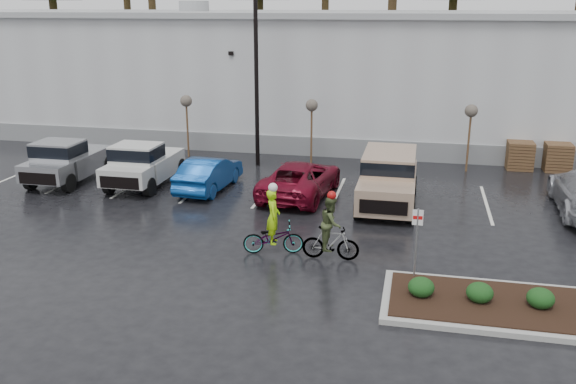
% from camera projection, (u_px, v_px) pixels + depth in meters
% --- Properties ---
extents(ground, '(120.00, 120.00, 0.00)m').
position_uv_depth(ground, '(283.00, 272.00, 18.09)').
color(ground, black).
rests_on(ground, ground).
extents(warehouse, '(60.50, 15.50, 7.20)m').
position_uv_depth(warehouse, '(361.00, 71.00, 37.54)').
color(warehouse, '#B9BCBF').
rests_on(warehouse, ground).
extents(wooded_ridge, '(80.00, 25.00, 6.00)m').
position_uv_depth(wooded_ridge, '(385.00, 54.00, 59.21)').
color(wooded_ridge, '#223E19').
rests_on(wooded_ridge, ground).
extents(lamppost, '(0.50, 1.00, 9.22)m').
position_uv_depth(lamppost, '(256.00, 47.00, 28.42)').
color(lamppost, black).
rests_on(lamppost, ground).
extents(sapling_west, '(0.60, 0.60, 3.20)m').
position_uv_depth(sapling_west, '(186.00, 104.00, 31.04)').
color(sapling_west, '#49291D').
rests_on(sapling_west, ground).
extents(sapling_mid, '(0.60, 0.60, 3.20)m').
position_uv_depth(sapling_mid, '(312.00, 109.00, 29.72)').
color(sapling_mid, '#49291D').
rests_on(sapling_mid, ground).
extents(sapling_east, '(0.60, 0.60, 3.20)m').
position_uv_depth(sapling_east, '(471.00, 114.00, 28.20)').
color(sapling_east, '#49291D').
rests_on(sapling_east, ground).
extents(pallet_stack_a, '(1.20, 1.20, 1.35)m').
position_uv_depth(pallet_stack_a, '(520.00, 155.00, 29.23)').
color(pallet_stack_a, '#49291D').
rests_on(pallet_stack_a, ground).
extents(pallet_stack_b, '(1.20, 1.20, 1.35)m').
position_uv_depth(pallet_stack_b, '(557.00, 157.00, 28.89)').
color(pallet_stack_b, '#49291D').
rests_on(pallet_stack_b, ground).
extents(curb_island, '(8.00, 3.00, 0.15)m').
position_uv_depth(curb_island, '(539.00, 310.00, 15.72)').
color(curb_island, gray).
rests_on(curb_island, ground).
extents(mulch_bed, '(7.60, 2.60, 0.04)m').
position_uv_depth(mulch_bed, '(539.00, 307.00, 15.69)').
color(mulch_bed, black).
rests_on(mulch_bed, curb_island).
extents(shrub_a, '(0.70, 0.70, 0.52)m').
position_uv_depth(shrub_a, '(421.00, 287.00, 16.22)').
color(shrub_a, black).
rests_on(shrub_a, curb_island).
extents(shrub_b, '(0.70, 0.70, 0.52)m').
position_uv_depth(shrub_b, '(480.00, 293.00, 15.92)').
color(shrub_b, black).
rests_on(shrub_b, curb_island).
extents(shrub_c, '(0.70, 0.70, 0.52)m').
position_uv_depth(shrub_c, '(541.00, 298.00, 15.62)').
color(shrub_c, black).
rests_on(shrub_c, curb_island).
extents(fire_lane_sign, '(0.30, 0.05, 2.20)m').
position_uv_depth(fire_lane_sign, '(417.00, 236.00, 17.09)').
color(fire_lane_sign, gray).
rests_on(fire_lane_sign, ground).
extents(pickup_silver, '(2.10, 5.20, 1.96)m').
position_uv_depth(pickup_silver, '(71.00, 158.00, 27.39)').
color(pickup_silver, '#9D9FA4').
rests_on(pickup_silver, ground).
extents(pickup_white, '(2.10, 5.20, 1.96)m').
position_uv_depth(pickup_white, '(147.00, 162.00, 26.82)').
color(pickup_white, '#B9BAB5').
rests_on(pickup_white, ground).
extents(car_blue, '(1.79, 4.41, 1.42)m').
position_uv_depth(car_blue, '(209.00, 173.00, 25.99)').
color(car_blue, navy).
rests_on(car_blue, ground).
extents(car_red, '(2.99, 5.49, 1.46)m').
position_uv_depth(car_red, '(301.00, 179.00, 25.12)').
color(car_red, maroon).
rests_on(car_red, ground).
extents(suv_tan, '(2.20, 5.10, 2.06)m').
position_uv_depth(suv_tan, '(388.00, 180.00, 23.79)').
color(suv_tan, tan).
rests_on(suv_tan, ground).
extents(cyclist_hivis, '(2.03, 1.11, 2.33)m').
position_uv_depth(cyclist_hivis, '(273.00, 232.00, 19.30)').
color(cyclist_hivis, '#3F3F44').
rests_on(cyclist_hivis, ground).
extents(cyclist_olive, '(1.73, 0.83, 2.23)m').
position_uv_depth(cyclist_olive, '(331.00, 235.00, 18.80)').
color(cyclist_olive, '#3F3F44').
rests_on(cyclist_olive, ground).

